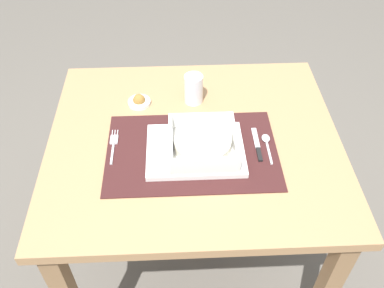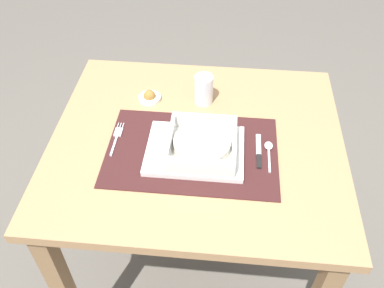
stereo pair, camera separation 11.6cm
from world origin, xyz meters
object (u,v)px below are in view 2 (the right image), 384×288
at_px(fork, 117,136).
at_px(butter_knife, 259,153).
at_px(dining_table, 197,166).
at_px(spoon, 269,149).
at_px(porridge_bowl, 202,145).
at_px(condiment_saucer, 150,97).
at_px(drinking_glass, 204,90).

xyz_separation_m(fork, butter_knife, (0.41, -0.03, 0.00)).
height_order(dining_table, butter_knife, butter_knife).
bearing_deg(spoon, fork, 174.98).
bearing_deg(porridge_bowl, condiment_saucer, 128.70).
distance_m(porridge_bowl, drinking_glass, 0.24).
distance_m(spoon, drinking_glass, 0.29).
height_order(fork, butter_knife, butter_knife).
bearing_deg(fork, dining_table, 7.47).
distance_m(porridge_bowl, fork, 0.26).
bearing_deg(spoon, drinking_glass, 131.29).
xyz_separation_m(dining_table, spoon, (0.21, -0.03, 0.13)).
relative_size(spoon, drinking_glass, 1.20).
height_order(dining_table, condiment_saucer, condiment_saucer).
distance_m(porridge_bowl, condiment_saucer, 0.30).
bearing_deg(spoon, porridge_bowl, -172.07).
distance_m(dining_table, condiment_saucer, 0.27).
bearing_deg(condiment_saucer, butter_knife, -31.64).
relative_size(spoon, butter_knife, 0.87).
xyz_separation_m(dining_table, porridge_bowl, (0.02, -0.07, 0.16)).
bearing_deg(drinking_glass, dining_table, -92.01).
relative_size(dining_table, condiment_saucer, 11.92).
height_order(butter_knife, drinking_glass, drinking_glass).
height_order(porridge_bowl, butter_knife, porridge_bowl).
height_order(spoon, drinking_glass, drinking_glass).
xyz_separation_m(dining_table, condiment_saucer, (-0.17, 0.17, 0.13)).
bearing_deg(drinking_glass, fork, -141.46).
bearing_deg(condiment_saucer, dining_table, -44.92).
bearing_deg(porridge_bowl, fork, 168.76).
height_order(porridge_bowl, condiment_saucer, porridge_bowl).
relative_size(dining_table, fork, 6.21).
xyz_separation_m(fork, drinking_glass, (0.24, 0.19, 0.04)).
relative_size(fork, drinking_glass, 1.43).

